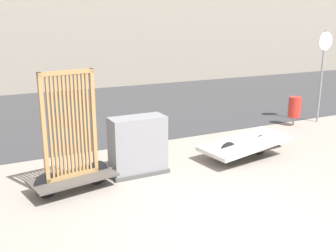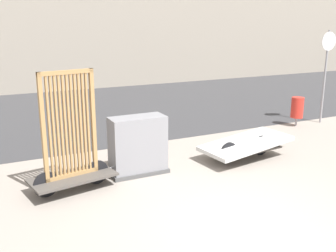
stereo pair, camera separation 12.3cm
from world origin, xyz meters
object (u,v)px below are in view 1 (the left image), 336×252
bike_cart_with_mattress (245,144)px  utility_cabinet (138,148)px  bike_cart_with_bedframe (72,151)px  sign_post (323,64)px  trash_bin (294,107)px

bike_cart_with_mattress → utility_cabinet: 2.48m
bike_cart_with_bedframe → sign_post: 8.09m
utility_cabinet → trash_bin: (5.52, 1.40, 0.01)m
utility_cabinet → bike_cart_with_mattress: bearing=-5.7°
utility_cabinet → sign_post: sign_post is taller
utility_cabinet → sign_post: 6.76m
trash_bin → bike_cart_with_bedframe: bearing=-166.5°
bike_cart_with_bedframe → sign_post: sign_post is taller
trash_bin → bike_cart_with_mattress: bearing=-151.7°
bike_cart_with_mattress → trash_bin: (3.07, 1.65, 0.22)m
bike_cart_with_bedframe → sign_post: (7.86, 1.64, 1.00)m
trash_bin → sign_post: (0.98, -0.01, 1.19)m
utility_cabinet → trash_bin: size_ratio=1.37×
bike_cart_with_bedframe → trash_bin: (6.89, 1.65, -0.20)m
bike_cart_with_bedframe → bike_cart_with_mattress: size_ratio=0.90×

